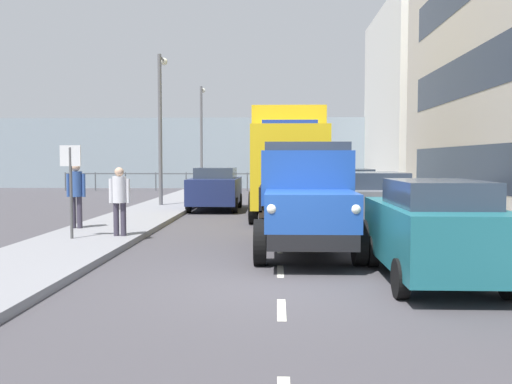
{
  "coord_description": "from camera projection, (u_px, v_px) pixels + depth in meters",
  "views": [
    {
      "loc": [
        0.07,
        9.02,
        2.07
      ],
      "look_at": [
        0.64,
        -6.01,
        1.17
      ],
      "focal_mm": 38.79,
      "sensor_mm": 36.0,
      "label": 1
    }
  ],
  "objects": [
    {
      "name": "ground_plane",
      "position": [
        279.0,
        221.0,
        18.36
      ],
      "size": [
        80.0,
        80.0,
        0.0
      ],
      "primitive_type": "plane",
      "color": "#423F44"
    },
    {
      "name": "sidewalk_left",
      "position": [
        424.0,
        220.0,
        18.17
      ],
      "size": [
        2.53,
        36.24,
        0.15
      ],
      "primitive_type": "cube",
      "color": "gray",
      "rests_on": "ground_plane"
    },
    {
      "name": "sidewalk_right",
      "position": [
        137.0,
        219.0,
        18.54
      ],
      "size": [
        2.53,
        36.24,
        0.15
      ],
      "primitive_type": "cube",
      "color": "gray",
      "rests_on": "ground_plane"
    },
    {
      "name": "road_centreline_markings",
      "position": [
        279.0,
        224.0,
        17.63
      ],
      "size": [
        0.12,
        31.91,
        0.01
      ],
      "color": "silver",
      "rests_on": "ground_plane"
    },
    {
      "name": "building_far_block",
      "position": [
        433.0,
        102.0,
        33.0
      ],
      "size": [
        6.33,
        11.22,
        10.98
      ],
      "color": "silver",
      "rests_on": "ground_plane"
    },
    {
      "name": "sea_horizon",
      "position": [
        278.0,
        153.0,
        39.28
      ],
      "size": [
        80.0,
        0.8,
        5.0
      ],
      "primitive_type": "cube",
      "color": "#84939E",
      "rests_on": "ground_plane"
    },
    {
      "name": "seawall_railing",
      "position": [
        278.0,
        177.0,
        35.78
      ],
      "size": [
        28.08,
        0.08,
        1.2
      ],
      "color": "#4C5156",
      "rests_on": "ground_plane"
    },
    {
      "name": "truck_vintage_blue",
      "position": [
        306.0,
        200.0,
        12.01
      ],
      "size": [
        2.17,
        5.64,
        2.43
      ],
      "color": "black",
      "rests_on": "ground_plane"
    },
    {
      "name": "lorry_cargo_yellow",
      "position": [
        288.0,
        159.0,
        20.28
      ],
      "size": [
        2.58,
        8.2,
        3.87
      ],
      "color": "gold",
      "rests_on": "ground_plane"
    },
    {
      "name": "car_teal_kerbside_near",
      "position": [
        433.0,
        229.0,
        9.29
      ],
      "size": [
        1.78,
        3.89,
        1.72
      ],
      "color": "#1E6670",
      "rests_on": "ground_plane"
    },
    {
      "name": "car_grey_kerbside_1",
      "position": [
        374.0,
        203.0,
        14.94
      ],
      "size": [
        1.82,
        3.89,
        1.72
      ],
      "color": "slate",
      "rests_on": "ground_plane"
    },
    {
      "name": "car_black_kerbside_2",
      "position": [
        349.0,
        191.0,
        20.21
      ],
      "size": [
        1.81,
        4.58,
        1.72
      ],
      "color": "black",
      "rests_on": "ground_plane"
    },
    {
      "name": "car_navy_oppositeside_0",
      "position": [
        215.0,
        188.0,
        22.42
      ],
      "size": [
        1.98,
        3.92,
        1.72
      ],
      "color": "navy",
      "rests_on": "ground_plane"
    },
    {
      "name": "pedestrian_near_railing",
      "position": [
        119.0,
        196.0,
        13.77
      ],
      "size": [
        0.53,
        0.34,
        1.72
      ],
      "color": "#383342",
      "rests_on": "sidewalk_right"
    },
    {
      "name": "pedestrian_strolling",
      "position": [
        76.0,
        190.0,
        15.3
      ],
      "size": [
        0.53,
        0.34,
        1.82
      ],
      "color": "#383342",
      "rests_on": "sidewalk_right"
    },
    {
      "name": "lamp_post_promenade",
      "position": [
        161.0,
        115.0,
        23.11
      ],
      "size": [
        0.32,
        1.14,
        6.26
      ],
      "color": "#59595B",
      "rests_on": "sidewalk_right"
    },
    {
      "name": "lamp_post_far",
      "position": [
        202.0,
        128.0,
        35.14
      ],
      "size": [
        0.32,
        1.14,
        6.51
      ],
      "color": "#59595B",
      "rests_on": "sidewalk_right"
    },
    {
      "name": "street_sign",
      "position": [
        71.0,
        175.0,
        13.27
      ],
      "size": [
        0.5,
        0.07,
        2.25
      ],
      "color": "#4C4C4C",
      "rests_on": "sidewalk_right"
    }
  ]
}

